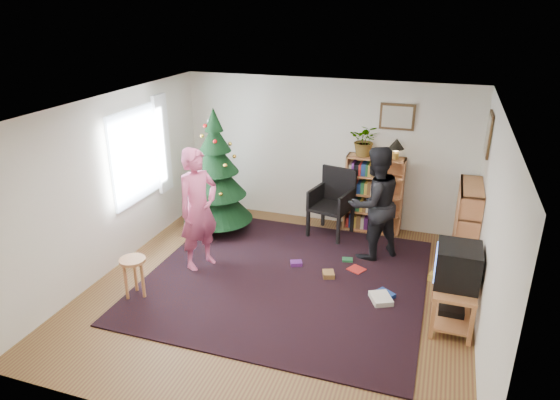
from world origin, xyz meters
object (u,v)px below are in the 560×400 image
(potted_plant, at_px, (365,140))
(crt_tv, at_px, (458,265))
(armchair, at_px, (333,199))
(christmas_tree, at_px, (217,182))
(picture_back, at_px, (397,117))
(table_lamp, at_px, (396,145))
(stool, at_px, (133,268))
(person_by_chair, at_px, (374,204))
(picture_right, at_px, (489,134))
(person_standing, at_px, (198,209))
(bookshelf_right, at_px, (466,228))
(tv_stand, at_px, (453,299))
(bookshelf_back, at_px, (374,193))

(potted_plant, bearing_deg, crt_tv, -57.03)
(armchair, bearing_deg, christmas_tree, -150.55)
(picture_back, relative_size, table_lamp, 1.64)
(stool, relative_size, person_by_chair, 0.33)
(picture_back, relative_size, picture_right, 0.92)
(person_standing, bearing_deg, table_lamp, -25.74)
(bookshelf_right, relative_size, person_by_chair, 0.75)
(table_lamp, bearing_deg, bookshelf_right, -39.42)
(christmas_tree, height_order, crt_tv, christmas_tree)
(person_by_chair, bearing_deg, person_standing, -18.31)
(armchair, bearing_deg, bookshelf_right, -4.24)
(tv_stand, distance_m, crt_tv, 0.46)
(potted_plant, bearing_deg, person_by_chair, -70.64)
(person_by_chair, relative_size, table_lamp, 5.20)
(tv_stand, xyz_separation_m, armchair, (-1.96, 2.05, 0.28))
(picture_right, xyz_separation_m, christmas_tree, (-4.06, -0.27, -1.07))
(picture_right, bearing_deg, stool, -149.38)
(crt_tv, xyz_separation_m, table_lamp, (-1.03, 2.35, 0.74))
(potted_plant, bearing_deg, table_lamp, 0.00)
(bookshelf_right, bearing_deg, potted_plant, 60.19)
(picture_back, distance_m, picture_right, 1.51)
(crt_tv, xyz_separation_m, armchair, (-1.95, 2.05, -0.18))
(tv_stand, bearing_deg, picture_right, 81.78)
(picture_back, xyz_separation_m, armchair, (-0.89, -0.44, -1.35))
(bookshelf_back, distance_m, potted_plant, 0.92)
(crt_tv, bearing_deg, armchair, 133.66)
(picture_right, relative_size, table_lamp, 1.79)
(bookshelf_back, xyz_separation_m, crt_tv, (1.33, -2.35, 0.12))
(picture_right, xyz_separation_m, bookshelf_back, (-1.58, 0.59, -1.29))
(christmas_tree, xyz_separation_m, bookshelf_right, (3.92, -0.09, -0.22))
(armchair, distance_m, person_by_chair, 1.04)
(person_standing, bearing_deg, armchair, -17.10)
(stool, distance_m, person_standing, 1.22)
(armchair, bearing_deg, stool, -112.94)
(bookshelf_back, bearing_deg, picture_back, 27.45)
(bookshelf_right, relative_size, crt_tv, 2.39)
(picture_right, bearing_deg, bookshelf_back, 159.58)
(table_lamp, bearing_deg, stool, -133.55)
(picture_right, relative_size, christmas_tree, 0.28)
(bookshelf_right, distance_m, person_standing, 3.82)
(tv_stand, height_order, crt_tv, crt_tv)
(picture_back, xyz_separation_m, tv_stand, (1.07, -2.49, -1.63))
(picture_back, relative_size, bookshelf_right, 0.42)
(table_lamp, bearing_deg, crt_tv, -66.43)
(picture_right, height_order, bookshelf_right, picture_right)
(tv_stand, relative_size, armchair, 0.78)
(tv_stand, xyz_separation_m, stool, (-3.97, -0.73, 0.12))
(bookshelf_right, distance_m, potted_plant, 2.10)
(picture_right, height_order, crt_tv, picture_right)
(picture_right, relative_size, stool, 1.06)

